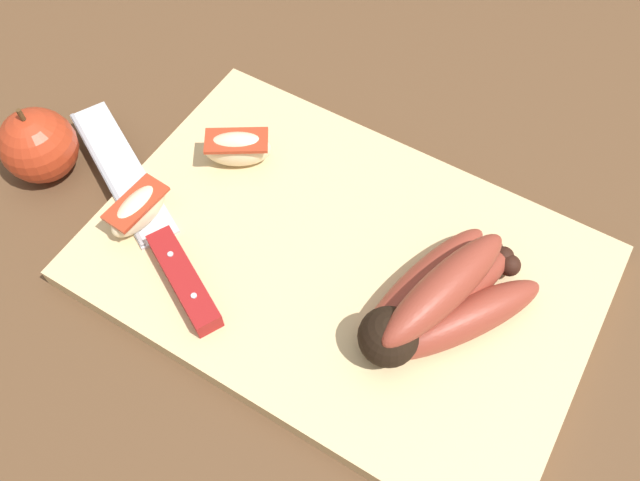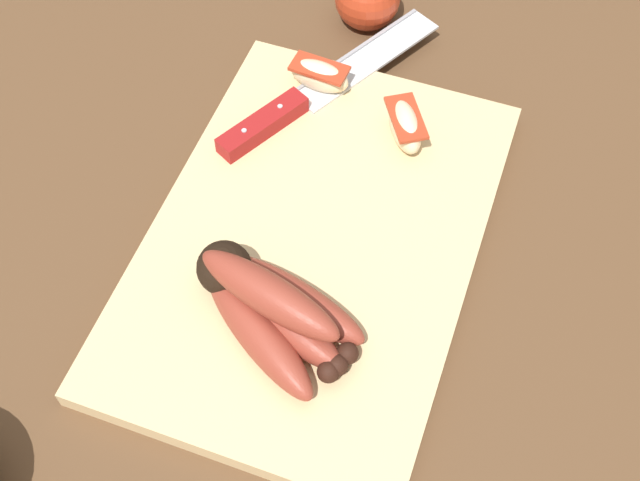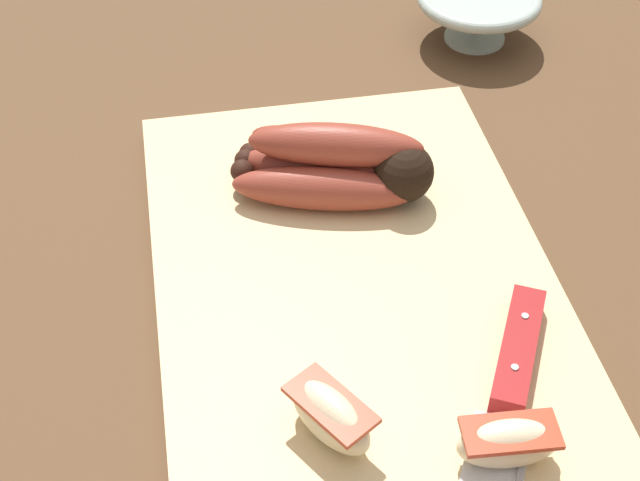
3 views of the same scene
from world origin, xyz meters
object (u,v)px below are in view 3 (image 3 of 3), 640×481
object	(u,v)px
apple_wedge_middle	(508,442)
banana_bunch	(337,166)
ceramic_bowl	(478,12)
chefs_knife	(506,411)
apple_wedge_near	(330,416)

from	to	relation	value
apple_wedge_middle	banana_bunch	bearing A→B (deg)	10.99
apple_wedge_middle	ceramic_bowl	world-z (taller)	apple_wedge_middle
chefs_knife	apple_wedge_near	size ratio (longest dim) A/B	3.91
apple_wedge_near	ceramic_bowl	xyz separation A→B (m)	(0.45, -0.23, -0.01)
chefs_knife	apple_wedge_middle	xyz separation A→B (m)	(-0.03, 0.01, 0.01)
banana_bunch	ceramic_bowl	bearing A→B (deg)	-39.43
chefs_knife	apple_wedge_middle	size ratio (longest dim) A/B	4.13
banana_bunch	ceramic_bowl	world-z (taller)	banana_bunch
chefs_knife	ceramic_bowl	bearing A→B (deg)	-15.27
apple_wedge_middle	apple_wedge_near	bearing A→B (deg)	70.07
chefs_knife	apple_wedge_near	distance (m)	0.11
banana_bunch	apple_wedge_middle	distance (m)	0.27
banana_bunch	apple_wedge_near	world-z (taller)	banana_bunch
banana_bunch	apple_wedge_middle	world-z (taller)	banana_bunch
apple_wedge_near	apple_wedge_middle	bearing A→B (deg)	-109.93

